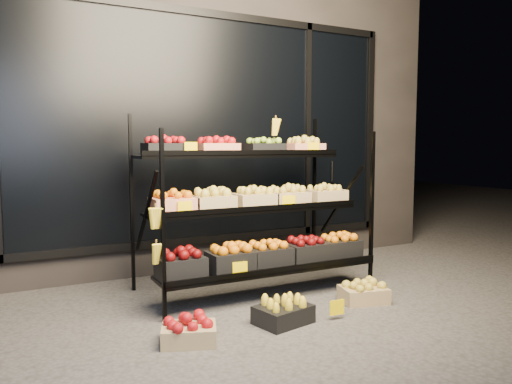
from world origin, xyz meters
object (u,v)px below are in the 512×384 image
display_rack (255,208)px  floor_crate_midleft (283,311)px  floor_crate_left (189,331)px  floor_crate_midright (364,292)px

display_rack → floor_crate_midleft: (-0.21, -0.87, -0.69)m
display_rack → floor_crate_left: size_ratio=4.89×
display_rack → floor_crate_left: (-0.99, -0.90, -0.70)m
display_rack → floor_crate_left: 1.51m
display_rack → floor_crate_left: bearing=-137.6°
floor_crate_midright → floor_crate_midleft: bearing=-157.9°
display_rack → floor_crate_midright: size_ratio=4.92×
floor_crate_midleft → floor_crate_midright: floor_crate_midleft is taller
floor_crate_midright → display_rack: bearing=146.9°
floor_crate_left → floor_crate_midright: 1.68m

